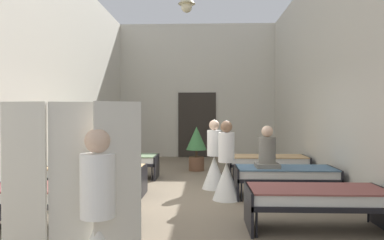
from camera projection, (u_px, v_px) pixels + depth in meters
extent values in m
cube|color=#7A6B56|center=(190.00, 199.00, 6.85)|extent=(6.37, 13.36, 0.10)
cube|color=beige|center=(197.00, 91.00, 13.28)|extent=(6.17, 0.20, 4.96)
cube|color=beige|center=(37.00, 69.00, 6.92)|extent=(0.20, 12.76, 4.96)
cube|color=beige|center=(347.00, 67.00, 6.69)|extent=(0.20, 12.76, 4.96)
cube|color=#2D2823|center=(197.00, 125.00, 13.18)|extent=(1.40, 0.06, 2.40)
sphere|color=beige|center=(187.00, 7.00, 9.01)|extent=(0.28, 0.28, 0.28)
cylinder|color=black|center=(8.00, 207.00, 5.40)|extent=(0.03, 0.03, 0.34)
cylinder|color=black|center=(108.00, 223.00, 4.62)|extent=(0.03, 0.03, 0.34)
cylinder|color=black|center=(121.00, 208.00, 5.34)|extent=(0.03, 0.03, 0.34)
cube|color=black|center=(54.00, 200.00, 5.01)|extent=(1.90, 0.84, 0.07)
cube|color=black|center=(119.00, 207.00, 4.98)|extent=(0.04, 0.84, 0.57)
cube|color=white|center=(54.00, 192.00, 5.01)|extent=(1.82, 0.78, 0.14)
cube|color=#8C4C47|center=(54.00, 187.00, 5.01)|extent=(1.86, 0.82, 0.02)
cylinder|color=black|center=(257.00, 224.00, 4.55)|extent=(0.03, 0.03, 0.34)
cylinder|color=black|center=(250.00, 209.00, 5.27)|extent=(0.03, 0.03, 0.34)
cylinder|color=black|center=(368.00, 211.00, 5.20)|extent=(0.03, 0.03, 0.34)
cube|color=black|center=(316.00, 202.00, 4.87)|extent=(1.90, 0.84, 0.07)
cube|color=black|center=(248.00, 208.00, 4.91)|extent=(0.04, 0.84, 0.57)
cube|color=white|center=(316.00, 195.00, 4.87)|extent=(1.82, 0.78, 0.14)
cube|color=#8C4C47|center=(316.00, 189.00, 4.87)|extent=(1.86, 0.82, 0.02)
cylinder|color=black|center=(44.00, 190.00, 6.58)|extent=(0.03, 0.03, 0.34)
cylinder|color=black|center=(60.00, 183.00, 7.30)|extent=(0.03, 0.03, 0.34)
cylinder|color=black|center=(136.00, 191.00, 6.52)|extent=(0.03, 0.03, 0.34)
cylinder|color=black|center=(143.00, 184.00, 7.24)|extent=(0.03, 0.03, 0.34)
cube|color=black|center=(96.00, 176.00, 6.91)|extent=(1.90, 0.84, 0.07)
cube|color=black|center=(49.00, 181.00, 6.94)|extent=(0.04, 0.84, 0.57)
cube|color=black|center=(143.00, 181.00, 6.87)|extent=(0.04, 0.84, 0.57)
cube|color=white|center=(96.00, 171.00, 6.91)|extent=(1.82, 0.78, 0.14)
cube|color=tan|center=(96.00, 167.00, 6.90)|extent=(1.86, 0.82, 0.02)
cylinder|color=black|center=(241.00, 192.00, 6.45)|extent=(0.03, 0.03, 0.34)
cylinder|color=black|center=(238.00, 184.00, 7.17)|extent=(0.03, 0.03, 0.34)
cylinder|color=black|center=(338.00, 193.00, 6.38)|extent=(0.03, 0.03, 0.34)
cylinder|color=black|center=(325.00, 185.00, 7.10)|extent=(0.03, 0.03, 0.34)
cube|color=black|center=(285.00, 178.00, 6.77)|extent=(1.90, 0.84, 0.07)
cube|color=black|center=(236.00, 182.00, 6.81)|extent=(0.04, 0.84, 0.57)
cube|color=black|center=(334.00, 183.00, 6.74)|extent=(0.04, 0.84, 0.57)
cube|color=white|center=(285.00, 172.00, 6.77)|extent=(1.82, 0.78, 0.14)
cube|color=slate|center=(285.00, 168.00, 6.77)|extent=(1.86, 0.82, 0.02)
cylinder|color=black|center=(80.00, 173.00, 8.48)|extent=(0.03, 0.03, 0.34)
cylinder|color=black|center=(90.00, 169.00, 9.20)|extent=(0.03, 0.03, 0.34)
cylinder|color=black|center=(152.00, 174.00, 8.42)|extent=(0.03, 0.03, 0.34)
cylinder|color=black|center=(156.00, 169.00, 9.14)|extent=(0.03, 0.03, 0.34)
cube|color=black|center=(119.00, 163.00, 8.81)|extent=(1.90, 0.84, 0.07)
cube|color=black|center=(83.00, 166.00, 8.84)|extent=(0.04, 0.84, 0.57)
cube|color=black|center=(157.00, 167.00, 8.77)|extent=(0.04, 0.84, 0.57)
cube|color=white|center=(119.00, 159.00, 8.80)|extent=(1.82, 0.78, 0.14)
cube|color=slate|center=(119.00, 156.00, 8.80)|extent=(1.86, 0.82, 0.02)
cylinder|color=black|center=(233.00, 174.00, 8.34)|extent=(0.03, 0.03, 0.34)
cylinder|color=black|center=(231.00, 170.00, 9.06)|extent=(0.03, 0.03, 0.34)
cylinder|color=black|center=(308.00, 175.00, 8.28)|extent=(0.03, 0.03, 0.34)
cylinder|color=black|center=(299.00, 170.00, 9.00)|extent=(0.03, 0.03, 0.34)
cube|color=black|center=(268.00, 164.00, 8.67)|extent=(1.90, 0.84, 0.07)
cube|color=black|center=(230.00, 167.00, 8.70)|extent=(0.04, 0.84, 0.57)
cube|color=black|center=(306.00, 168.00, 8.64)|extent=(0.04, 0.84, 0.57)
cube|color=white|center=(268.00, 160.00, 8.67)|extent=(1.82, 0.78, 0.14)
cube|color=tan|center=(268.00, 156.00, 8.67)|extent=(1.86, 0.82, 0.02)
cylinder|color=white|center=(98.00, 185.00, 3.05)|extent=(0.30, 0.30, 0.55)
sphere|color=beige|center=(98.00, 141.00, 3.04)|extent=(0.22, 0.22, 0.22)
cone|color=white|center=(98.00, 132.00, 3.04)|extent=(0.18, 0.18, 0.10)
cone|color=white|center=(214.00, 172.00, 7.55)|extent=(0.52, 0.52, 0.70)
cylinder|color=white|center=(214.00, 143.00, 7.54)|extent=(0.30, 0.30, 0.55)
sphere|color=beige|center=(214.00, 125.00, 7.54)|extent=(0.22, 0.22, 0.22)
cone|color=white|center=(214.00, 121.00, 7.54)|extent=(0.18, 0.18, 0.10)
cone|color=white|center=(226.00, 181.00, 6.57)|extent=(0.52, 0.52, 0.70)
cylinder|color=white|center=(226.00, 147.00, 6.56)|extent=(0.30, 0.30, 0.55)
sphere|color=#846047|center=(226.00, 127.00, 6.55)|extent=(0.22, 0.22, 0.22)
cone|color=white|center=(226.00, 122.00, 6.55)|extent=(0.18, 0.18, 0.10)
cylinder|color=slate|center=(267.00, 152.00, 6.73)|extent=(0.32, 0.32, 0.58)
cube|color=slate|center=(267.00, 165.00, 6.74)|extent=(0.44, 0.44, 0.08)
sphere|color=beige|center=(267.00, 131.00, 6.73)|extent=(0.22, 0.22, 0.22)
cylinder|color=gray|center=(114.00, 151.00, 6.95)|extent=(0.32, 0.32, 0.58)
cube|color=gray|center=(114.00, 164.00, 6.95)|extent=(0.44, 0.44, 0.08)
sphere|color=beige|center=(114.00, 131.00, 6.94)|extent=(0.22, 0.22, 0.22)
cylinder|color=brown|center=(196.00, 164.00, 9.98)|extent=(0.43, 0.43, 0.39)
cylinder|color=brown|center=(196.00, 153.00, 9.98)|extent=(0.06, 0.06, 0.20)
cone|color=#3D7A42|center=(196.00, 138.00, 9.97)|extent=(0.58, 0.58, 0.65)
cube|color=silver|center=(24.00, 197.00, 3.14)|extent=(0.42, 0.07, 1.70)
cube|color=silver|center=(73.00, 196.00, 3.18)|extent=(0.42, 0.12, 1.70)
cube|color=silver|center=(118.00, 198.00, 3.10)|extent=(0.38, 0.23, 1.70)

